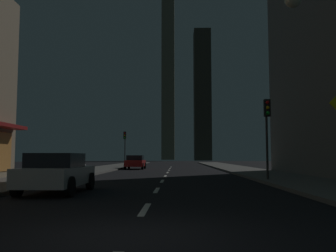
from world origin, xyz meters
name	(u,v)px	position (x,y,z in m)	size (l,w,h in m)	color
ground_plane	(170,170)	(0.00, 32.00, -0.05)	(78.00, 136.00, 0.10)	black
sidewalk_right	(237,169)	(7.00, 32.00, 0.07)	(4.00, 76.00, 0.15)	#605E59
sidewalk_left	(103,168)	(-7.00, 32.00, 0.07)	(4.00, 76.00, 0.15)	#605E59
lane_marking_center	(165,176)	(0.00, 18.80, 0.01)	(0.16, 43.80, 0.01)	silver
skyscraper_distant_tall	(168,71)	(-2.98, 143.30, 36.97)	(5.25, 8.52, 73.95)	#5E5946
skyscraper_distant_mid	(202,95)	(9.13, 113.61, 21.67)	(5.50, 7.22, 43.34)	#2F2D23
car_parked_near	(57,173)	(-3.60, 7.26, 0.74)	(1.98, 4.24, 1.45)	silver
car_parked_far	(135,162)	(-3.60, 32.20, 0.74)	(1.98, 4.24, 1.45)	#B21919
fire_hydrant_far_left	(84,169)	(-5.90, 20.17, 0.45)	(0.42, 0.30, 0.65)	#B2B2B2
traffic_light_near_right	(267,121)	(5.50, 12.90, 3.19)	(0.32, 0.48, 4.20)	#2D2D2D
traffic_light_far_left	(125,141)	(-5.50, 37.46, 3.19)	(0.32, 0.48, 4.20)	#2D2D2D
street_lamp_right	(319,40)	(5.38, 5.49, 5.07)	(1.96, 0.56, 6.58)	#38383D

